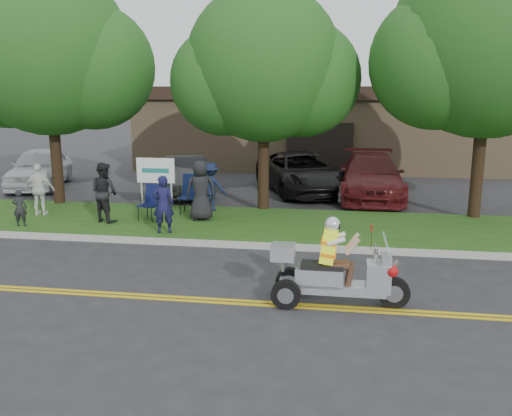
# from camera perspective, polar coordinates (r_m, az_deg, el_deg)

# --- Properties ---
(ground) EXTENTS (120.00, 120.00, 0.00)m
(ground) POSITION_cam_1_polar(r_m,az_deg,el_deg) (11.01, -7.14, -8.51)
(ground) COLOR #28282B
(ground) RESTS_ON ground
(centerline_near) EXTENTS (60.00, 0.10, 0.01)m
(centerline_near) POSITION_cam_1_polar(r_m,az_deg,el_deg) (10.49, -8.01, -9.59)
(centerline_near) COLOR gold
(centerline_near) RESTS_ON ground
(centerline_far) EXTENTS (60.00, 0.10, 0.01)m
(centerline_far) POSITION_cam_1_polar(r_m,az_deg,el_deg) (10.63, -7.76, -9.28)
(centerline_far) COLOR gold
(centerline_far) RESTS_ON ground
(curb) EXTENTS (60.00, 0.25, 0.12)m
(curb) POSITION_cam_1_polar(r_m,az_deg,el_deg) (13.79, -3.70, -3.81)
(curb) COLOR #A8A89E
(curb) RESTS_ON ground
(grass_verge) EXTENTS (60.00, 4.00, 0.10)m
(grass_verge) POSITION_cam_1_polar(r_m,az_deg,el_deg) (15.82, -2.03, -1.66)
(grass_verge) COLOR #1D4712
(grass_verge) RESTS_ON ground
(commercial_building) EXTENTS (18.00, 8.20, 4.00)m
(commercial_building) POSITION_cam_1_polar(r_m,az_deg,el_deg) (28.92, 7.06, 8.64)
(commercial_building) COLOR #9E7F5B
(commercial_building) RESTS_ON ground
(tree_left) EXTENTS (6.62, 5.40, 7.78)m
(tree_left) POSITION_cam_1_polar(r_m,az_deg,el_deg) (19.32, -20.81, 14.47)
(tree_left) COLOR #332114
(tree_left) RESTS_ON ground
(tree_mid) EXTENTS (5.88, 4.80, 7.05)m
(tree_mid) POSITION_cam_1_polar(r_m,az_deg,el_deg) (17.26, 1.01, 14.20)
(tree_mid) COLOR #332114
(tree_mid) RESTS_ON ground
(tree_right) EXTENTS (6.86, 5.60, 8.07)m
(tree_right) POSITION_cam_1_polar(r_m,az_deg,el_deg) (17.44, 23.45, 15.14)
(tree_right) COLOR #332114
(tree_right) RESTS_ON ground
(business_sign) EXTENTS (1.25, 0.06, 1.75)m
(business_sign) POSITION_cam_1_polar(r_m,az_deg,el_deg) (17.66, -10.51, 3.61)
(business_sign) COLOR silver
(business_sign) RESTS_ON ground
(trike_scooter) EXTENTS (2.55, 0.85, 1.67)m
(trike_scooter) POSITION_cam_1_polar(r_m,az_deg,el_deg) (10.13, 8.10, -6.92)
(trike_scooter) COLOR black
(trike_scooter) RESTS_ON ground
(lawn_chair_a) EXTENTS (0.64, 0.66, 1.19)m
(lawn_chair_a) POSITION_cam_1_polar(r_m,az_deg,el_deg) (17.03, -6.80, 1.76)
(lawn_chair_a) COLOR black
(lawn_chair_a) RESTS_ON grass_verge
(lawn_chair_b) EXTENTS (0.68, 0.70, 1.04)m
(lawn_chair_b) POSITION_cam_1_polar(r_m,az_deg,el_deg) (16.32, -10.96, 0.84)
(lawn_chair_b) COLOR black
(lawn_chair_b) RESTS_ON grass_verge
(spectator_adult_left) EXTENTS (0.65, 0.51, 1.57)m
(spectator_adult_left) POSITION_cam_1_polar(r_m,az_deg,el_deg) (14.68, -9.75, 0.39)
(spectator_adult_left) COLOR #16173E
(spectator_adult_left) RESTS_ON grass_verge
(spectator_adult_mid) EXTENTS (1.04, 0.95, 1.74)m
(spectator_adult_mid) POSITION_cam_1_polar(r_m,az_deg,el_deg) (16.32, -15.68, 1.62)
(spectator_adult_mid) COLOR black
(spectator_adult_mid) RESTS_ON grass_verge
(spectator_adult_right) EXTENTS (0.96, 0.48, 1.58)m
(spectator_adult_right) POSITION_cam_1_polar(r_m,az_deg,el_deg) (17.82, -21.83, 1.81)
(spectator_adult_right) COLOR silver
(spectator_adult_right) RESTS_ON grass_verge
(spectator_chair_a) EXTENTS (1.06, 0.69, 1.54)m
(spectator_chair_a) POSITION_cam_1_polar(r_m,az_deg,el_deg) (17.22, -4.76, 2.26)
(spectator_chair_a) COLOR #16203E
(spectator_chair_a) RESTS_ON grass_verge
(spectator_chair_b) EXTENTS (1.01, 0.81, 1.80)m
(spectator_chair_b) POSITION_cam_1_polar(r_m,az_deg,el_deg) (15.97, -5.85, 1.90)
(spectator_chair_b) COLOR black
(spectator_chair_b) RESTS_ON grass_verge
(child_left) EXTENTS (0.44, 0.35, 1.05)m
(child_left) POSITION_cam_1_polar(r_m,az_deg,el_deg) (16.64, -23.62, 0.01)
(child_left) COLOR black
(child_left) RESTS_ON grass_verge
(parked_car_far_left) EXTENTS (3.04, 4.96, 1.58)m
(parked_car_far_left) POSITION_cam_1_polar(r_m,az_deg,el_deg) (23.48, -21.81, 3.95)
(parked_car_far_left) COLOR silver
(parked_car_far_left) RESTS_ON ground
(parked_car_left) EXTENTS (2.93, 4.54, 1.41)m
(parked_car_left) POSITION_cam_1_polar(r_m,az_deg,el_deg) (20.46, -7.25, 3.36)
(parked_car_left) COLOR #303033
(parked_car_left) RESTS_ON ground
(parked_car_mid) EXTENTS (4.40, 6.00, 1.52)m
(parked_car_mid) POSITION_cam_1_polar(r_m,az_deg,el_deg) (20.83, 4.84, 3.73)
(parked_car_mid) COLOR black
(parked_car_mid) RESTS_ON ground
(parked_car_right) EXTENTS (2.22, 5.45, 1.58)m
(parked_car_right) POSITION_cam_1_polar(r_m,az_deg,el_deg) (20.12, 12.01, 3.28)
(parked_car_right) COLOR #521314
(parked_car_right) RESTS_ON ground
(parked_car_far_right) EXTENTS (2.47, 4.42, 1.42)m
(parked_car_far_right) POSITION_cam_1_polar(r_m,az_deg,el_deg) (20.14, 11.82, 3.06)
(parked_car_far_right) COLOR #A5A7AC
(parked_car_far_right) RESTS_ON ground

